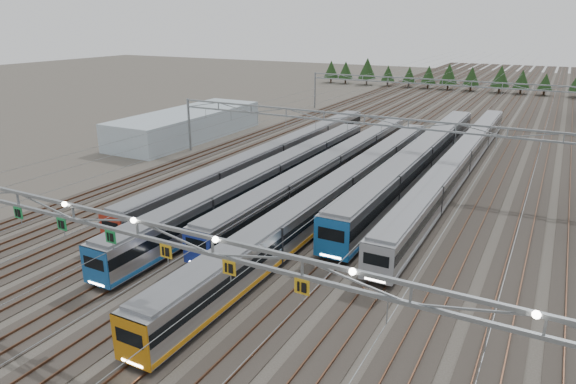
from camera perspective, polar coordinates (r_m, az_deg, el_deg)
The scene contains 13 objects.
ground at distance 35.85m, azimuth -15.31°, elevation -14.71°, with size 400.00×400.00×0.00m, color #47423A.
track_bed at distance 124.28m, azimuth 17.99°, elevation 9.55°, with size 54.00×260.00×5.42m.
train_a at distance 68.89m, azimuth -1.45°, elevation 4.07°, with size 2.61×58.22×3.40m.
train_b at distance 59.09m, azimuth -2.00°, elevation 1.64°, with size 2.73×51.67×3.55m.
train_c at distance 63.13m, azimuth 4.71°, elevation 2.70°, with size 2.71×53.18×3.53m.
train_d at distance 54.75m, azimuth 5.85°, elevation 0.17°, with size 2.74×61.64×3.56m.
train_e at distance 67.23m, azimuth 14.37°, elevation 3.43°, with size 3.15×56.14×4.11m.
train_f at distance 68.99m, azimuth 18.51°, elevation 3.18°, with size 2.73×65.47×3.55m.
gantry_near at distance 32.53m, azimuth -16.57°, elevation -4.26°, with size 56.36×0.61×8.08m.
gantry_mid at distance 66.07m, azimuth 8.46°, elevation 7.19°, with size 56.36×0.36×8.00m.
gantry_far at distance 109.03m, azimuth 16.73°, elevation 11.11°, with size 56.36×0.36×8.00m.
west_shed at distance 89.72m, azimuth -11.12°, elevation 7.35°, with size 10.00×30.00×4.45m, color #A9BDCA.
treeline at distance 155.24m, azimuth 20.02°, elevation 12.03°, with size 93.80×5.60×7.02m.
Camera 1 is at (21.60, -21.08, 19.35)m, focal length 32.00 mm.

